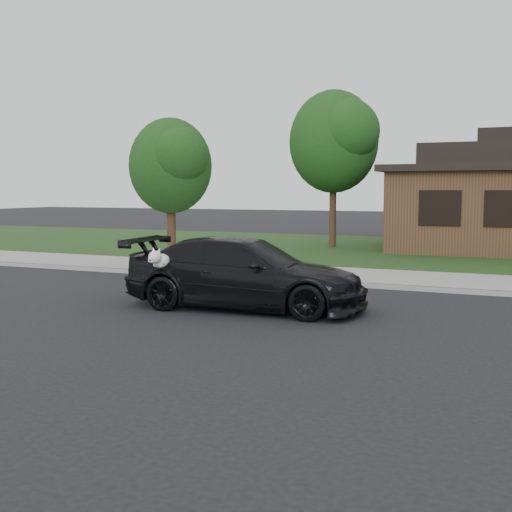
% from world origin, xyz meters
% --- Properties ---
extents(ground, '(120.00, 120.00, 0.00)m').
position_xyz_m(ground, '(0.00, 0.00, 0.00)').
color(ground, black).
rests_on(ground, ground).
extents(sidewalk, '(60.00, 3.00, 0.12)m').
position_xyz_m(sidewalk, '(0.00, 5.00, 0.06)').
color(sidewalk, gray).
rests_on(sidewalk, ground).
extents(curb, '(60.00, 0.12, 0.12)m').
position_xyz_m(curb, '(0.00, 3.50, 0.06)').
color(curb, gray).
rests_on(curb, ground).
extents(lawn, '(60.00, 13.00, 0.13)m').
position_xyz_m(lawn, '(0.00, 13.00, 0.07)').
color(lawn, '#193814').
rests_on(lawn, ground).
extents(sedan, '(5.20, 2.50, 1.48)m').
position_xyz_m(sedan, '(-2.50, -0.24, 0.74)').
color(sedan, black).
rests_on(sedan, ground).
extents(tree_0, '(3.78, 3.60, 6.34)m').
position_xyz_m(tree_0, '(-4.34, 12.88, 4.48)').
color(tree_0, '#332114').
rests_on(tree_0, ground).
extents(tree_2, '(2.73, 2.60, 4.59)m').
position_xyz_m(tree_2, '(-7.38, 5.11, 3.27)').
color(tree_2, '#332114').
rests_on(tree_2, ground).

